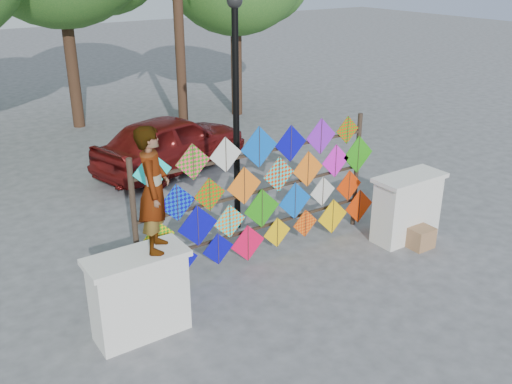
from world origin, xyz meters
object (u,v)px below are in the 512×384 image
(kite_rack, at_px, (267,193))
(lamppost, at_px, (236,94))
(vendor_woman, at_px, (154,190))
(sedan, at_px, (172,142))

(kite_rack, bearing_deg, lamppost, 81.53)
(vendor_woman, relative_size, sedan, 0.42)
(vendor_woman, bearing_deg, sedan, 3.81)
(lamppost, bearing_deg, kite_rack, -98.47)
(vendor_woman, bearing_deg, kite_rack, -38.19)
(vendor_woman, bearing_deg, lamppost, -19.25)
(kite_rack, height_order, lamppost, lamppost)
(kite_rack, xyz_separation_m, vendor_woman, (-2.48, -0.93, 0.94))
(vendor_woman, xyz_separation_m, sedan, (3.09, 5.95, -1.45))
(vendor_woman, height_order, sedan, vendor_woman)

